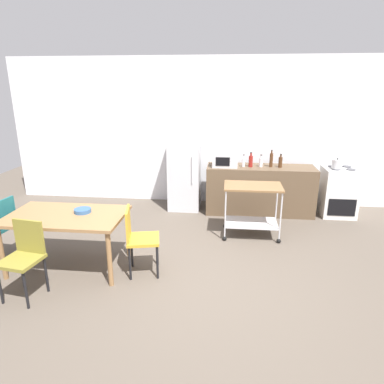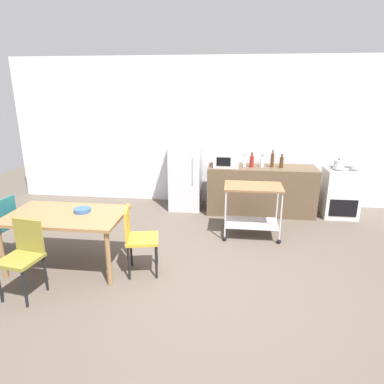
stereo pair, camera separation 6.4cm
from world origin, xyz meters
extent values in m
plane|color=brown|center=(0.00, 0.00, 0.00)|extent=(12.00, 12.00, 0.00)
cube|color=white|center=(0.00, 3.20, 1.45)|extent=(8.40, 0.12, 2.90)
cube|color=brown|center=(0.90, 2.60, 0.45)|extent=(2.00, 0.64, 0.90)
cube|color=olive|center=(-1.78, 0.21, 0.73)|extent=(1.50, 0.90, 0.04)
cylinder|color=olive|center=(-2.47, -0.18, 0.35)|extent=(0.06, 0.06, 0.71)
cylinder|color=olive|center=(-1.09, -0.18, 0.35)|extent=(0.06, 0.06, 0.71)
cylinder|color=olive|center=(-2.47, 0.60, 0.35)|extent=(0.06, 0.06, 0.71)
cylinder|color=olive|center=(-1.09, 0.60, 0.35)|extent=(0.06, 0.06, 0.71)
cube|color=gold|center=(-0.76, 0.17, 0.47)|extent=(0.47, 0.47, 0.04)
cube|color=gold|center=(-0.93, 0.13, 0.69)|extent=(0.11, 0.38, 0.40)
cylinder|color=black|center=(-0.56, 0.04, 0.23)|extent=(0.03, 0.03, 0.45)
cylinder|color=black|center=(-0.63, 0.37, 0.23)|extent=(0.03, 0.03, 0.45)
cylinder|color=black|center=(-0.89, -0.03, 0.23)|extent=(0.03, 0.03, 0.45)
cylinder|color=black|center=(-0.96, 0.30, 0.23)|extent=(0.03, 0.03, 0.45)
cube|color=#1E666B|center=(-2.69, 0.29, 0.69)|extent=(0.08, 0.38, 0.40)
cylinder|color=black|center=(-2.68, 0.46, 0.23)|extent=(0.03, 0.03, 0.45)
cylinder|color=black|center=(-2.72, 0.13, 0.23)|extent=(0.03, 0.03, 0.45)
cube|color=olive|center=(-1.99, -0.53, 0.47)|extent=(0.46, 0.46, 0.04)
cube|color=olive|center=(-1.96, -0.35, 0.69)|extent=(0.38, 0.09, 0.40)
cylinder|color=black|center=(-1.85, -0.72, 0.23)|extent=(0.03, 0.03, 0.45)
cylinder|color=black|center=(-2.13, -0.33, 0.23)|extent=(0.03, 0.03, 0.45)
cylinder|color=black|center=(-1.80, -0.39, 0.23)|extent=(0.03, 0.03, 0.45)
cube|color=white|center=(2.35, 2.62, 0.45)|extent=(0.60, 0.60, 0.90)
cube|color=black|center=(2.35, 2.32, 0.25)|extent=(0.48, 0.01, 0.32)
cylinder|color=#47474C|center=(2.22, 2.50, 0.91)|extent=(0.16, 0.16, 0.02)
cylinder|color=#47474C|center=(2.48, 2.50, 0.91)|extent=(0.16, 0.16, 0.02)
cylinder|color=#47474C|center=(2.22, 2.74, 0.91)|extent=(0.16, 0.16, 0.02)
cylinder|color=#47474C|center=(2.48, 2.74, 0.91)|extent=(0.16, 0.16, 0.02)
cube|color=silver|center=(-0.55, 2.70, 0.78)|extent=(0.60, 0.60, 1.55)
cylinder|color=silver|center=(-0.37, 2.39, 0.85)|extent=(0.02, 0.02, 0.50)
cube|color=brown|center=(0.69, 1.49, 0.83)|extent=(0.90, 0.56, 0.03)
cube|color=silver|center=(0.69, 1.49, 0.22)|extent=(0.83, 0.52, 0.02)
cylinder|color=silver|center=(0.27, 1.24, 0.45)|extent=(0.02, 0.02, 0.76)
sphere|color=black|center=(0.27, 1.24, 0.04)|extent=(0.07, 0.07, 0.07)
cylinder|color=silver|center=(1.11, 1.24, 0.45)|extent=(0.02, 0.02, 0.76)
sphere|color=black|center=(1.11, 1.24, 0.04)|extent=(0.07, 0.07, 0.07)
cylinder|color=silver|center=(0.27, 1.74, 0.45)|extent=(0.02, 0.02, 0.76)
sphere|color=black|center=(0.27, 1.74, 0.04)|extent=(0.07, 0.07, 0.07)
cylinder|color=silver|center=(1.11, 1.74, 0.45)|extent=(0.02, 0.02, 0.76)
sphere|color=black|center=(1.11, 1.74, 0.04)|extent=(0.07, 0.07, 0.07)
cube|color=silver|center=(0.23, 2.54, 1.03)|extent=(0.46, 0.34, 0.26)
cube|color=black|center=(0.19, 2.37, 1.03)|extent=(0.25, 0.01, 0.16)
cylinder|color=silver|center=(0.57, 2.56, 0.98)|extent=(0.06, 0.06, 0.16)
cylinder|color=silver|center=(0.57, 2.56, 1.09)|extent=(0.03, 0.03, 0.06)
cylinder|color=black|center=(0.57, 2.56, 1.12)|extent=(0.03, 0.03, 0.01)
cylinder|color=maroon|center=(0.70, 2.56, 1.00)|extent=(0.08, 0.08, 0.20)
cylinder|color=maroon|center=(0.70, 2.56, 1.13)|extent=(0.03, 0.03, 0.06)
cylinder|color=black|center=(0.70, 2.56, 1.17)|extent=(0.04, 0.04, 0.01)
cylinder|color=silver|center=(0.89, 2.59, 0.98)|extent=(0.07, 0.07, 0.16)
cylinder|color=silver|center=(0.89, 2.59, 1.09)|extent=(0.03, 0.03, 0.05)
cylinder|color=black|center=(0.89, 2.59, 1.12)|extent=(0.04, 0.04, 0.01)
cylinder|color=#4C2D19|center=(1.08, 2.61, 1.03)|extent=(0.06, 0.06, 0.25)
cylinder|color=#4C2D19|center=(1.08, 2.61, 1.18)|extent=(0.03, 0.03, 0.05)
cylinder|color=black|center=(1.08, 2.61, 1.21)|extent=(0.03, 0.03, 0.01)
cylinder|color=#4C2D19|center=(1.24, 2.58, 1.00)|extent=(0.07, 0.07, 0.19)
cylinder|color=#4C2D19|center=(1.24, 2.58, 1.12)|extent=(0.03, 0.03, 0.05)
cylinder|color=black|center=(1.24, 2.58, 1.14)|extent=(0.03, 0.03, 0.01)
cylinder|color=#33598C|center=(-1.59, 0.31, 0.78)|extent=(0.22, 0.22, 0.05)
cylinder|color=silver|center=(2.23, 2.52, 1.00)|extent=(0.17, 0.17, 0.16)
sphere|color=black|center=(2.23, 2.52, 1.09)|extent=(0.03, 0.03, 0.03)
cylinder|color=silver|center=(2.34, 2.52, 1.02)|extent=(0.08, 0.02, 0.07)
camera|label=1|loc=(0.29, -3.72, 2.34)|focal=31.99mm
camera|label=2|loc=(0.35, -3.71, 2.34)|focal=31.99mm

